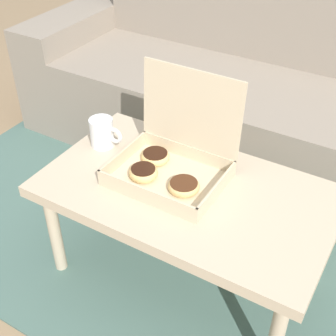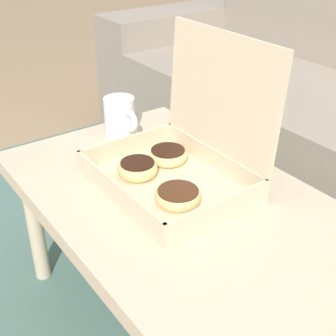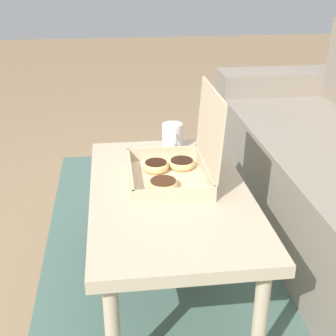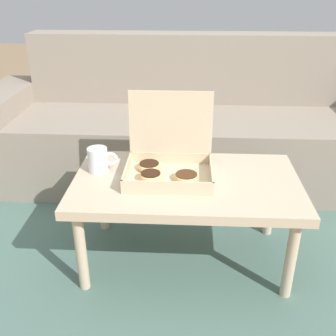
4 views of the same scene
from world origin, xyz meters
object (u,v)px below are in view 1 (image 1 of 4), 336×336
pastry_box (170,158)px  coffee_mug (103,133)px  coffee_table (187,199)px  couch (276,106)px

pastry_box → coffee_mug: size_ratio=2.75×
pastry_box → coffee_mug: 0.30m
coffee_table → coffee_mug: 0.40m
coffee_table → coffee_mug: coffee_mug is taller
pastry_box → coffee_mug: pastry_box is taller
coffee_table → couch: bearing=90.0°
couch → coffee_table: size_ratio=2.63×
coffee_table → coffee_mug: size_ratio=7.21×
coffee_mug → pastry_box: bearing=-4.3°
couch → coffee_mug: couch is taller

